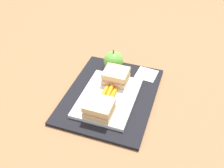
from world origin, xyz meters
TOP-DOWN VIEW (x-y plane):
  - ground_plane at (0.00, 0.00)m, footprint 2.40×2.40m
  - lunchbag_mat at (0.00, 0.00)m, footprint 0.36×0.28m
  - food_tray at (-0.03, 0.00)m, footprint 0.23×0.17m
  - sandwich_half_left at (-0.10, 0.00)m, footprint 0.07×0.08m
  - sandwich_half_right at (0.05, 0.00)m, footprint 0.07×0.08m
  - carrot_sticks_bundle at (-0.02, 0.00)m, footprint 0.08×0.04m
  - apple at (0.13, 0.03)m, footprint 0.07×0.07m
  - paper_napkin at (0.14, -0.09)m, footprint 0.08×0.08m

SIDE VIEW (x-z plane):
  - ground_plane at x=0.00m, z-range 0.00..0.00m
  - lunchbag_mat at x=0.00m, z-range 0.00..0.01m
  - paper_napkin at x=0.14m, z-range 0.01..0.01m
  - food_tray at x=-0.03m, z-range 0.01..0.02m
  - carrot_sticks_bundle at x=-0.02m, z-range 0.02..0.04m
  - sandwich_half_left at x=-0.10m, z-range 0.02..0.07m
  - sandwich_half_right at x=0.05m, z-range 0.02..0.07m
  - apple at x=0.13m, z-range 0.00..0.09m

